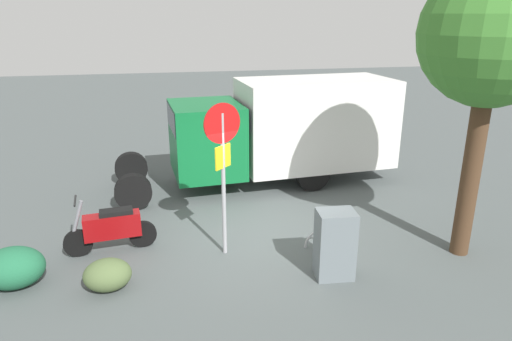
{
  "coord_description": "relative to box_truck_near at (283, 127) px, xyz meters",
  "views": [
    {
      "loc": [
        1.81,
        8.73,
        4.58
      ],
      "look_at": [
        -0.08,
        -0.43,
        1.37
      ],
      "focal_mm": 32.28,
      "sensor_mm": 36.0,
      "label": 1
    }
  ],
  "objects": [
    {
      "name": "box_truck_near",
      "position": [
        0.0,
        0.0,
        0.0
      ],
      "size": [
        7.81,
        2.72,
        2.86
      ],
      "rotation": [
        0.0,
        0.0,
        0.07
      ],
      "color": "black",
      "rests_on": "ground"
    },
    {
      "name": "street_tree",
      "position": [
        -2.44,
        4.8,
        2.59
      ],
      "size": [
        2.56,
        2.56,
        5.52
      ],
      "color": "#47301E",
      "rests_on": "ground"
    },
    {
      "name": "motorcycle",
      "position": [
        4.4,
        3.34,
        -1.07
      ],
      "size": [
        1.81,
        0.57,
        1.2
      ],
      "rotation": [
        0.0,
        0.0,
        0.12
      ],
      "color": "black",
      "rests_on": "ground"
    },
    {
      "name": "shrub_mid_verge",
      "position": [
        5.99,
        4.31,
        -1.23
      ],
      "size": [
        1.07,
        0.87,
        0.73
      ],
      "primitive_type": "ellipsoid",
      "color": "#20633F",
      "rests_on": "ground"
    },
    {
      "name": "utility_cabinet",
      "position": [
        0.37,
        5.13,
        -0.95
      ],
      "size": [
        0.71,
        0.57,
        1.28
      ],
      "primitive_type": "cube",
      "rotation": [
        0.0,
        0.0,
        -0.08
      ],
      "color": "slate",
      "rests_on": "ground"
    },
    {
      "name": "stop_sign",
      "position": [
        2.19,
        3.88,
        0.44
      ],
      "size": [
        0.71,
        0.33,
        3.05
      ],
      "color": "#9E9EA3",
      "rests_on": "ground"
    },
    {
      "name": "ground_plane",
      "position": [
        1.44,
        3.35,
        -1.59
      ],
      "size": [
        60.0,
        60.0,
        0.0
      ],
      "primitive_type": "plane",
      "color": "#4B5252"
    },
    {
      "name": "shrub_near_sign",
      "position": [
        4.37,
        4.74,
        -1.31
      ],
      "size": [
        0.83,
        0.68,
        0.56
      ],
      "primitive_type": "ellipsoid",
      "color": "#506339",
      "rests_on": "ground"
    },
    {
      "name": "bike_rack_hoop",
      "position": [
        0.14,
        4.04,
        -1.59
      ],
      "size": [
        0.85,
        0.16,
        0.85
      ],
      "primitive_type": "torus",
      "rotation": [
        1.57,
        0.0,
        -0.13
      ],
      "color": "#B7B7BC",
      "rests_on": "ground"
    }
  ]
}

